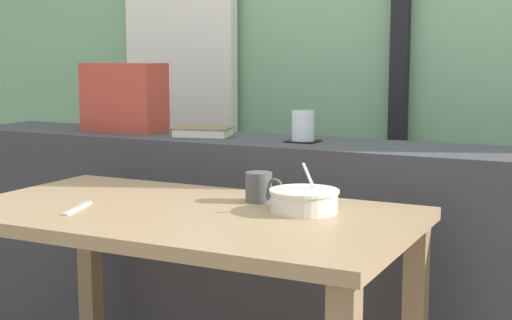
# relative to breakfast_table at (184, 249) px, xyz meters

# --- Properties ---
(curtain_left_panel) EXTENTS (0.56, 0.06, 2.50)m
(curtain_left_panel) POSITION_rel_breakfast_table_xyz_m (-0.79, 1.25, 0.63)
(curtain_left_panel) COLOR silver
(curtain_left_panel) RESTS_ON ground
(window_divider_post) EXTENTS (0.07, 0.05, 2.60)m
(window_divider_post) POSITION_rel_breakfast_table_xyz_m (0.23, 1.28, 0.68)
(window_divider_post) COLOR black
(window_divider_post) RESTS_ON ground
(dark_console_ledge) EXTENTS (2.80, 0.37, 0.85)m
(dark_console_ledge) POSITION_rel_breakfast_table_xyz_m (0.10, 0.63, -0.19)
(dark_console_ledge) COLOR #38383D
(dark_console_ledge) RESTS_ON ground
(breakfast_table) EXTENTS (1.23, 0.69, 0.73)m
(breakfast_table) POSITION_rel_breakfast_table_xyz_m (0.00, 0.00, 0.00)
(breakfast_table) COLOR #826849
(breakfast_table) RESTS_ON ground
(coaster_square) EXTENTS (0.10, 0.10, 0.00)m
(coaster_square) POSITION_rel_breakfast_table_xyz_m (0.09, 0.62, 0.23)
(coaster_square) COLOR black
(coaster_square) RESTS_ON dark_console_ledge
(juice_glass) EXTENTS (0.08, 0.08, 0.10)m
(juice_glass) POSITION_rel_breakfast_table_xyz_m (0.09, 0.62, 0.28)
(juice_glass) COLOR white
(juice_glass) RESTS_ON coaster_square
(closed_book) EXTENTS (0.23, 0.18, 0.03)m
(closed_book) POSITION_rel_breakfast_table_xyz_m (-0.30, 0.60, 0.25)
(closed_book) COLOR brown
(closed_book) RESTS_ON dark_console_ledge
(throw_pillow) EXTENTS (0.32, 0.15, 0.26)m
(throw_pillow) POSITION_rel_breakfast_table_xyz_m (-0.65, 0.63, 0.36)
(throw_pillow) COLOR #B74233
(throw_pillow) RESTS_ON dark_console_ledge
(soup_bowl) EXTENTS (0.19, 0.19, 0.14)m
(soup_bowl) POSITION_rel_breakfast_table_xyz_m (0.30, 0.12, 0.14)
(soup_bowl) COLOR silver
(soup_bowl) RESTS_ON breakfast_table
(fork_utensil) EXTENTS (0.07, 0.17, 0.01)m
(fork_utensil) POSITION_rel_breakfast_table_xyz_m (-0.26, -0.12, 0.11)
(fork_utensil) COLOR silver
(fork_utensil) RESTS_ON breakfast_table
(ceramic_mug) EXTENTS (0.11, 0.08, 0.08)m
(ceramic_mug) POSITION_rel_breakfast_table_xyz_m (0.14, 0.19, 0.15)
(ceramic_mug) COLOR #4C4C4C
(ceramic_mug) RESTS_ON breakfast_table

